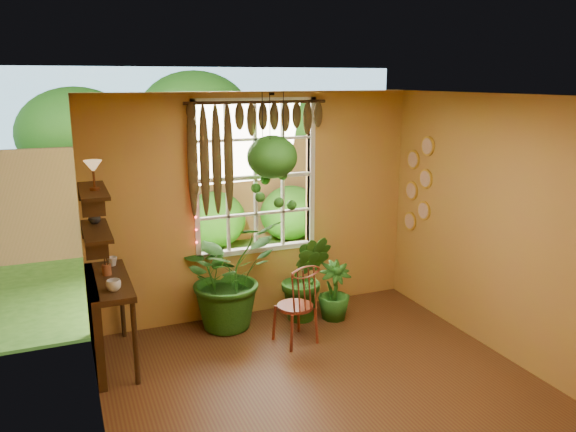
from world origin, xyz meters
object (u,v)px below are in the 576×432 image
potted_plant_left (228,274)px  hanging_basket (272,163)px  counter_ledge (100,313)px  windsor_chair (297,316)px  potted_plant_mid (306,278)px

potted_plant_left → hanging_basket: 1.39m
counter_ledge → potted_plant_left: size_ratio=0.94×
counter_ledge → windsor_chair: (2.02, -0.33, -0.24)m
windsor_chair → hanging_basket: hanging_basket is taller
potted_plant_mid → counter_ledge: bearing=-175.4°
potted_plant_left → potted_plant_mid: (0.91, -0.19, -0.10)m
hanging_basket → windsor_chair: bearing=-86.0°
counter_ledge → windsor_chair: windsor_chair is taller
potted_plant_left → potted_plant_mid: 0.93m
counter_ledge → hanging_basket: hanging_basket is taller
potted_plant_left → hanging_basket: (0.52, -0.10, 1.28)m
counter_ledge → hanging_basket: size_ratio=0.89×
windsor_chair → potted_plant_mid: 0.66m
potted_plant_mid → hanging_basket: 1.44m
counter_ledge → potted_plant_mid: 2.37m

